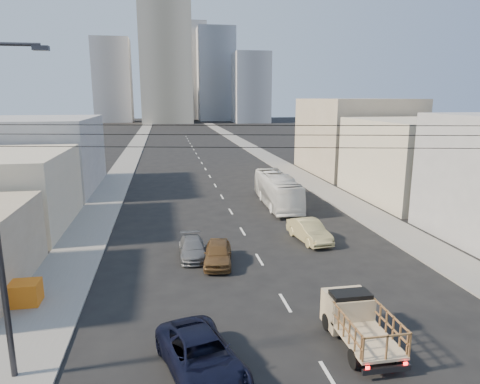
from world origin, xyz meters
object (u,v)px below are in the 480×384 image
object	(u,v)px
flatbed_pickup	(358,319)
navy_pickup	(202,357)
sedan_tan	(309,231)
sedan_brown	(218,253)
crate_stack	(21,293)
sedan_grey	(192,248)
city_bus	(277,190)

from	to	relation	value
flatbed_pickup	navy_pickup	distance (m)	6.73
sedan_tan	sedan_brown	bearing A→B (deg)	-163.20
sedan_tan	crate_stack	bearing A→B (deg)	-165.83
sedan_grey	sedan_tan	bearing A→B (deg)	11.40
city_bus	sedan_brown	world-z (taller)	city_bus
city_bus	sedan_tan	xyz separation A→B (m)	(-0.44, -10.61, -0.74)
sedan_grey	city_bus	bearing A→B (deg)	54.04
crate_stack	sedan_brown	bearing A→B (deg)	20.17
navy_pickup	city_bus	world-z (taller)	city_bus
sedan_brown	sedan_tan	bearing A→B (deg)	33.30
navy_pickup	city_bus	xyz separation A→B (m)	(9.42, 24.53, 0.76)
city_bus	sedan_grey	world-z (taller)	city_bus
flatbed_pickup	sedan_brown	distance (m)	10.82
crate_stack	city_bus	bearing A→B (deg)	44.76
flatbed_pickup	sedan_grey	xyz separation A→B (m)	(-6.19, 11.25, -0.50)
flatbed_pickup	sedan_tan	bearing A→B (deg)	79.80
flatbed_pickup	city_bus	size ratio (longest dim) A/B	0.41
flatbed_pickup	crate_stack	bearing A→B (deg)	158.34
sedan_grey	crate_stack	xyz separation A→B (m)	(-8.81, -5.30, 0.10)
sedan_tan	crate_stack	xyz separation A→B (m)	(-17.33, -7.01, -0.07)
sedan_tan	flatbed_pickup	bearing A→B (deg)	-108.06
navy_pickup	city_bus	bearing A→B (deg)	54.49
flatbed_pickup	crate_stack	size ratio (longest dim) A/B	2.45
sedan_brown	city_bus	bearing A→B (deg)	70.28
sedan_grey	navy_pickup	bearing A→B (deg)	-92.14
flatbed_pickup	city_bus	world-z (taller)	city_bus
navy_pickup	sedan_tan	bearing A→B (deg)	42.67
sedan_grey	crate_stack	distance (m)	10.28
sedan_tan	city_bus	bearing A→B (deg)	79.79
sedan_brown	sedan_grey	size ratio (longest dim) A/B	1.02
flatbed_pickup	crate_stack	distance (m)	16.14
navy_pickup	sedan_brown	bearing A→B (deg)	65.17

